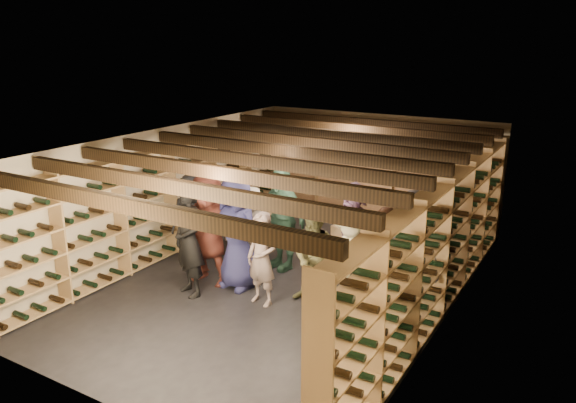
# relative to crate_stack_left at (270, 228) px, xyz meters

# --- Properties ---
(ground) EXTENTS (8.00, 8.00, 0.00)m
(ground) POSITION_rel_crate_stack_left_xyz_m (1.15, -1.30, -0.34)
(ground) COLOR black
(ground) RESTS_ON ground
(walls) EXTENTS (5.52, 8.02, 2.40)m
(walls) POSITION_rel_crate_stack_left_xyz_m (1.15, -1.30, 0.86)
(walls) COLOR #C2B697
(walls) RESTS_ON ground
(ceiling) EXTENTS (5.50, 8.00, 0.01)m
(ceiling) POSITION_rel_crate_stack_left_xyz_m (1.15, -1.30, 2.06)
(ceiling) COLOR beige
(ceiling) RESTS_ON walls
(ceiling_joists) EXTENTS (5.40, 7.12, 0.18)m
(ceiling_joists) POSITION_rel_crate_stack_left_xyz_m (1.15, -1.30, 1.92)
(ceiling_joists) COLOR black
(ceiling_joists) RESTS_ON ground
(wine_rack_left) EXTENTS (0.32, 7.50, 2.15)m
(wine_rack_left) POSITION_rel_crate_stack_left_xyz_m (-1.42, -1.30, 0.74)
(wine_rack_left) COLOR #A2814E
(wine_rack_left) RESTS_ON ground
(wine_rack_right) EXTENTS (0.32, 7.50, 2.15)m
(wine_rack_right) POSITION_rel_crate_stack_left_xyz_m (3.72, -1.30, 0.74)
(wine_rack_right) COLOR #A2814E
(wine_rack_right) RESTS_ON ground
(wine_rack_back) EXTENTS (4.70, 0.30, 2.15)m
(wine_rack_back) POSITION_rel_crate_stack_left_xyz_m (1.15, 2.53, 0.73)
(wine_rack_back) COLOR #A2814E
(wine_rack_back) RESTS_ON ground
(crate_stack_left) EXTENTS (0.56, 0.44, 0.68)m
(crate_stack_left) POSITION_rel_crate_stack_left_xyz_m (0.00, 0.00, 0.00)
(crate_stack_left) COLOR tan
(crate_stack_left) RESTS_ON ground
(crate_stack_right) EXTENTS (0.54, 0.39, 0.68)m
(crate_stack_right) POSITION_rel_crate_stack_left_xyz_m (1.68, 0.00, 0.00)
(crate_stack_right) COLOR tan
(crate_stack_right) RESTS_ON ground
(crate_loose) EXTENTS (0.59, 0.49, 0.17)m
(crate_loose) POSITION_rel_crate_stack_left_xyz_m (1.56, 0.64, -0.25)
(crate_loose) COLOR tan
(crate_loose) RESTS_ON ground
(person_0) EXTENTS (0.95, 0.81, 1.65)m
(person_0) POSITION_rel_crate_stack_left_xyz_m (-0.83, -1.36, 0.48)
(person_0) COLOR black
(person_0) RESTS_ON ground
(person_1) EXTENTS (0.79, 0.67, 1.85)m
(person_1) POSITION_rel_crate_stack_left_xyz_m (0.10, -2.57, 0.58)
(person_1) COLOR black
(person_1) RESTS_ON ground
(person_2) EXTENTS (0.84, 0.72, 1.52)m
(person_2) POSITION_rel_crate_stack_left_xyz_m (1.97, -1.79, 0.42)
(person_2) COLOR brown
(person_2) RESTS_ON ground
(person_3) EXTENTS (1.00, 0.61, 1.51)m
(person_3) POSITION_rel_crate_stack_left_xyz_m (2.42, -1.48, 0.42)
(person_3) COLOR #ECE9BC
(person_3) RESTS_ON ground
(person_4) EXTENTS (0.95, 0.58, 1.52)m
(person_4) POSITION_rel_crate_stack_left_xyz_m (3.33, -2.93, 0.42)
(person_4) COLOR #136784
(person_4) RESTS_ON ground
(person_5) EXTENTS (1.77, 0.58, 1.91)m
(person_5) POSITION_rel_crate_stack_left_xyz_m (0.05, -2.02, 0.61)
(person_5) COLOR brown
(person_5) RESTS_ON ground
(person_6) EXTENTS (0.99, 0.70, 1.90)m
(person_6) POSITION_rel_crate_stack_left_xyz_m (0.59, -1.95, 0.61)
(person_6) COLOR #21224E
(person_6) RESTS_ON ground
(person_7) EXTENTS (0.59, 0.43, 1.49)m
(person_7) POSITION_rel_crate_stack_left_xyz_m (1.28, -2.26, 0.41)
(person_7) COLOR gray
(person_7) RESTS_ON ground
(person_8) EXTENTS (0.83, 0.72, 1.48)m
(person_8) POSITION_rel_crate_stack_left_xyz_m (2.83, -1.00, 0.40)
(person_8) COLOR #442515
(person_8) RESTS_ON ground
(person_9) EXTENTS (1.08, 0.81, 1.49)m
(person_9) POSITION_rel_crate_stack_left_xyz_m (0.31, -1.12, 0.41)
(person_9) COLOR beige
(person_9) RESTS_ON ground
(person_10) EXTENTS (1.20, 0.78, 1.90)m
(person_10) POSITION_rel_crate_stack_left_xyz_m (0.80, -0.88, 0.61)
(person_10) COLOR #2A4F3C
(person_10) RESTS_ON ground
(person_11) EXTENTS (1.58, 0.90, 1.62)m
(person_11) POSITION_rel_crate_stack_left_xyz_m (1.93, -0.33, 0.47)
(person_11) COLOR #875F8F
(person_11) RESTS_ON ground
(person_12) EXTENTS (0.96, 0.65, 1.89)m
(person_12) POSITION_rel_crate_stack_left_xyz_m (3.33, -1.24, 0.61)
(person_12) COLOR #36353B
(person_12) RESTS_ON ground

